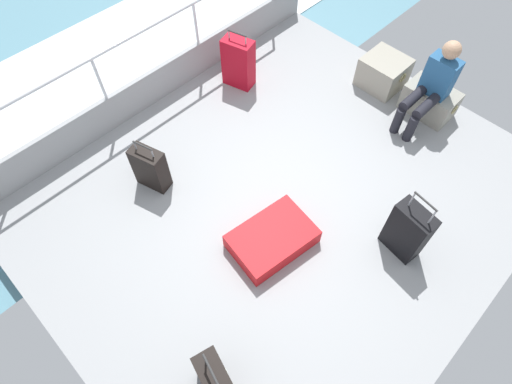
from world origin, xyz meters
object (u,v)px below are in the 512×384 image
(suitcase_0, at_px, (238,63))
(suitcase_4, at_px, (407,231))
(passenger_seated, at_px, (432,85))
(suitcase_2, at_px, (150,168))
(suitcase_3, at_px, (216,381))
(suitcase_1, at_px, (272,239))
(cargo_crate_0, at_px, (383,72))
(cargo_crate_1, at_px, (430,101))

(suitcase_0, relative_size, suitcase_4, 0.89)
(passenger_seated, distance_m, suitcase_2, 3.30)
(passenger_seated, bearing_deg, suitcase_4, -62.92)
(suitcase_2, relative_size, suitcase_3, 0.92)
(suitcase_1, distance_m, suitcase_3, 1.44)
(cargo_crate_0, height_order, passenger_seated, passenger_seated)
(cargo_crate_1, height_order, suitcase_1, cargo_crate_1)
(suitcase_1, height_order, suitcase_2, suitcase_2)
(suitcase_1, height_order, suitcase_3, suitcase_3)
(suitcase_3, bearing_deg, cargo_crate_0, 106.87)
(cargo_crate_0, distance_m, suitcase_4, 2.39)
(suitcase_2, distance_m, suitcase_4, 2.69)
(suitcase_2, xyz_separation_m, suitcase_4, (2.38, 1.26, 0.06))
(cargo_crate_0, height_order, suitcase_0, suitcase_0)
(cargo_crate_0, bearing_deg, cargo_crate_1, -0.20)
(cargo_crate_0, xyz_separation_m, suitcase_1, (0.61, -2.71, -0.10))
(suitcase_2, distance_m, suitcase_3, 2.26)
(cargo_crate_1, xyz_separation_m, passenger_seated, (0.00, -0.18, 0.37))
(cargo_crate_0, bearing_deg, suitcase_2, -105.30)
(suitcase_4, bearing_deg, suitcase_3, -98.50)
(suitcase_0, bearing_deg, suitcase_4, -10.48)
(cargo_crate_1, relative_size, suitcase_1, 0.73)
(cargo_crate_1, height_order, suitcase_3, suitcase_3)
(cargo_crate_1, bearing_deg, suitcase_3, -82.63)
(suitcase_0, distance_m, suitcase_1, 2.42)
(suitcase_3, xyz_separation_m, suitcase_4, (0.33, 2.18, 0.06))
(cargo_crate_1, relative_size, suitcase_4, 0.75)
(passenger_seated, height_order, suitcase_0, passenger_seated)
(passenger_seated, relative_size, suitcase_0, 1.38)
(cargo_crate_0, height_order, suitcase_1, cargo_crate_0)
(cargo_crate_0, distance_m, suitcase_0, 1.87)
(suitcase_0, bearing_deg, suitcase_1, -35.96)
(suitcase_4, bearing_deg, suitcase_0, 169.52)
(cargo_crate_1, height_order, suitcase_4, suitcase_4)
(passenger_seated, distance_m, suitcase_0, 2.34)
(cargo_crate_0, relative_size, passenger_seated, 0.53)
(suitcase_3, bearing_deg, suitcase_0, 133.34)
(suitcase_0, relative_size, suitcase_1, 0.87)
(passenger_seated, bearing_deg, suitcase_0, -151.32)
(suitcase_4, bearing_deg, suitcase_1, -136.58)
(suitcase_1, height_order, suitcase_4, suitcase_4)
(cargo_crate_0, distance_m, suitcase_2, 3.20)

